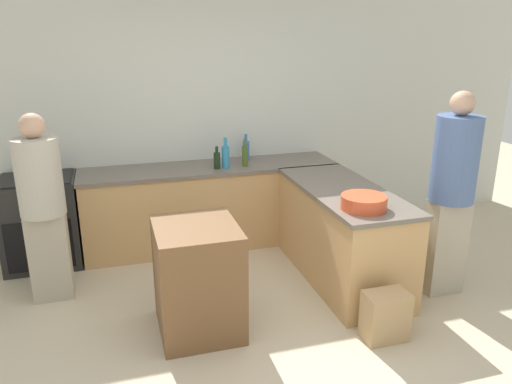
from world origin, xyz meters
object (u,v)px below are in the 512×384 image
Objects in this scene: mixing_bowl at (364,202)px; dish_soap_bottle at (226,156)px; person_at_peninsula at (452,189)px; island_table at (198,278)px; wine_bottle_dark at (217,160)px; water_bottle_blue at (246,150)px; range_oven at (41,221)px; paper_bag at (385,316)px; olive_oil_bottle at (245,155)px; person_by_range at (43,203)px.

dish_soap_bottle reaches higher than mixing_bowl.
person_at_peninsula reaches higher than dish_soap_bottle.
island_table is 2.26m from person_at_peninsula.
water_bottle_blue reaches higher than wine_bottle_dark.
island_table is 3.04× the size of water_bottle_blue.
island_table is 1.64m from wine_bottle_dark.
mixing_bowl is at bearing -63.81° from dish_soap_bottle.
wine_bottle_dark is 0.48m from water_bottle_blue.
range_oven is 3.38m from paper_bag.
paper_bag is at bearing -39.54° from range_oven.
olive_oil_bottle reaches higher than wine_bottle_dark.
island_table is 0.53× the size of person_by_range.
olive_oil_bottle is (0.79, 1.49, 0.57)m from island_table.
olive_oil_bottle is (2.06, -0.11, 0.55)m from range_oven.
range_oven is 3.81× the size of wine_bottle_dark.
dish_soap_bottle reaches higher than island_table.
mixing_bowl is at bearing -70.29° from olive_oil_bottle.
person_by_range is at bearing 160.00° from mixing_bowl.
water_bottle_blue is 2.21m from person_at_peninsula.
wine_bottle_dark is (1.76, -0.13, 0.53)m from range_oven.
dish_soap_bottle is at bearing 136.80° from person_at_peninsula.
dish_soap_bottle is at bearing -179.60° from olive_oil_bottle.
wine_bottle_dark is at bearing 112.56° from paper_bag.
dish_soap_bottle is 1.08× the size of olive_oil_bottle.
range_oven is 2.32× the size of paper_bag.
wine_bottle_dark is at bearing 21.40° from person_by_range.
mixing_bowl is 2.64m from person_by_range.
olive_oil_bottle is (0.21, 0.00, -0.01)m from dish_soap_bottle.
person_at_peninsula is (3.47, -1.62, 0.52)m from range_oven.
person_at_peninsula is (0.85, 0.04, 0.03)m from mixing_bowl.
dish_soap_bottle is at bearing 116.19° from mixing_bowl.
range_oven is 0.50× the size of person_at_peninsula.
dish_soap_bottle is (1.85, -0.11, 0.56)m from range_oven.
wine_bottle_dark is (-0.86, 1.54, 0.04)m from mixing_bowl.
wine_bottle_dark is at bearing -4.09° from range_oven.
island_table is at bearing 177.34° from mixing_bowl.
range_oven is at bearing 176.59° from dish_soap_bottle.
wine_bottle_dark reaches higher than paper_bag.
person_by_range is 2.90m from paper_bag.
person_by_range reaches higher than mixing_bowl.
olive_oil_bottle is at bearing 104.75° from paper_bag.
mixing_bowl is at bearing -32.41° from range_oven.
person_at_peninsula is at bearing -47.15° from olive_oil_bottle.
person_at_peninsula is at bearing -14.55° from person_by_range.
olive_oil_bottle is at bearing 109.71° from mixing_bowl.
person_by_range reaches higher than paper_bag.
dish_soap_bottle is 0.20× the size of person_by_range.
paper_bag is at bearing -92.52° from mixing_bowl.
island_table is 1.78m from olive_oil_bottle.
island_table is at bearing -117.80° from olive_oil_bottle.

